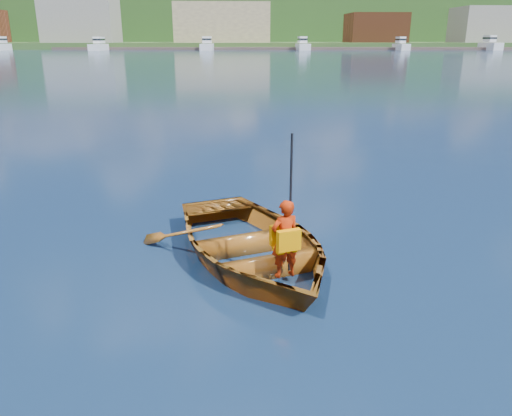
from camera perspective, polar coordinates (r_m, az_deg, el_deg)
ground at (r=7.63m, az=2.48°, el=-7.14°), size 600.00×600.00×0.00m
rowboat at (r=7.86m, az=-0.58°, el=-4.08°), size 4.22×4.91×0.86m
child_paddler at (r=7.00m, az=3.33°, el=-3.50°), size 0.49×0.43×2.03m
shoreline at (r=243.54m, az=-2.16°, el=20.47°), size 400.00×140.00×22.00m
dock at (r=155.34m, az=2.46°, el=17.74°), size 159.95×13.55×0.80m
waterfront_buildings at (r=172.04m, az=-4.84°, el=20.25°), size 202.00×16.00×14.00m
marina_yachts at (r=150.18m, az=-0.68°, el=18.10°), size 143.22×12.40×4.37m
hillside_trees at (r=250.12m, az=1.64°, el=22.39°), size 316.84×80.68×25.63m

